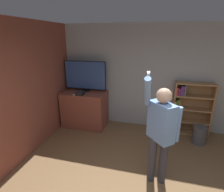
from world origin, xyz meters
TOP-DOWN VIEW (x-y plane):
  - wall_back at (0.01, 3.08)m, footprint 6.79×0.09m
  - wall_side_brick at (-2.43, 1.52)m, footprint 0.06×4.65m
  - tv_ledge at (-1.76, 2.64)m, footprint 1.15×0.69m
  - television at (-1.76, 2.77)m, footprint 1.14×0.22m
  - game_console at (-1.78, 2.43)m, footprint 0.19×0.20m
  - remote_loose at (-1.90, 2.39)m, footprint 0.09×0.14m
  - bookshelf at (0.91, 2.90)m, footprint 0.91×0.28m
  - person at (0.19, 1.04)m, footprint 0.56×0.54m
  - waste_bin at (1.14, 2.46)m, footprint 0.29×0.29m

SIDE VIEW (x-z plane):
  - waste_bin at x=1.14m, z-range 0.00..0.42m
  - tv_ledge at x=-1.76m, z-range 0.00..0.96m
  - bookshelf at x=0.91m, z-range 0.00..1.33m
  - remote_loose at x=-1.90m, z-range 0.96..0.98m
  - game_console at x=-1.78m, z-range 0.96..1.04m
  - person at x=0.19m, z-range 0.04..1.98m
  - wall_side_brick at x=-2.43m, z-range 0.00..2.70m
  - wall_back at x=0.01m, z-range 0.00..2.70m
  - television at x=-1.76m, z-range 0.98..1.79m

